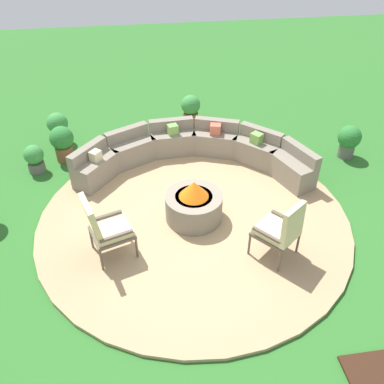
# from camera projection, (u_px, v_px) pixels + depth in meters

# --- Properties ---
(ground_plane) EXTENTS (24.00, 24.00, 0.00)m
(ground_plane) POSITION_uv_depth(u_px,v_px,m) (194.00, 220.00, 7.03)
(ground_plane) COLOR #2D6B28
(patio_circle) EXTENTS (5.22, 5.22, 0.06)m
(patio_circle) POSITION_uv_depth(u_px,v_px,m) (194.00, 219.00, 7.01)
(patio_circle) COLOR tan
(patio_circle) RESTS_ON ground_plane
(fire_pit) EXTENTS (0.95, 0.95, 0.74)m
(fire_pit) POSITION_uv_depth(u_px,v_px,m) (194.00, 204.00, 6.81)
(fire_pit) COLOR gray
(fire_pit) RESTS_ON patio_circle
(curved_stone_bench) EXTENTS (4.45, 2.09, 0.70)m
(curved_stone_bench) POSITION_uv_depth(u_px,v_px,m) (194.00, 152.00, 8.11)
(curved_stone_bench) COLOR gray
(curved_stone_bench) RESTS_ON patio_circle
(lounge_chair_front_left) EXTENTS (0.76, 0.72, 1.10)m
(lounge_chair_front_left) POSITION_uv_depth(u_px,v_px,m) (105.00, 227.00, 5.97)
(lounge_chair_front_left) COLOR brown
(lounge_chair_front_left) RESTS_ON patio_circle
(lounge_chair_front_right) EXTENTS (0.79, 0.81, 1.02)m
(lounge_chair_front_right) POSITION_uv_depth(u_px,v_px,m) (282.00, 229.00, 5.97)
(lounge_chair_front_right) COLOR brown
(lounge_chair_front_right) RESTS_ON patio_circle
(potted_plant_1) EXTENTS (0.44, 0.44, 0.74)m
(potted_plant_1) POSITION_uv_depth(u_px,v_px,m) (191.00, 109.00, 9.46)
(potted_plant_1) COLOR brown
(potted_plant_1) RESTS_ON ground_plane
(potted_plant_2) EXTENTS (0.38, 0.38, 0.57)m
(potted_plant_2) POSITION_uv_depth(u_px,v_px,m) (34.00, 158.00, 8.02)
(potted_plant_2) COLOR #605B56
(potted_plant_2) RESTS_ON ground_plane
(potted_plant_3) EXTENTS (0.47, 0.47, 0.75)m
(potted_plant_3) POSITION_uv_depth(u_px,v_px,m) (62.00, 142.00, 8.28)
(potted_plant_3) COLOR brown
(potted_plant_3) RESTS_ON ground_plane
(potted_plant_4) EXTENTS (0.47, 0.47, 0.70)m
(potted_plant_4) POSITION_uv_depth(u_px,v_px,m) (349.00, 140.00, 8.40)
(potted_plant_4) COLOR #605B56
(potted_plant_4) RESTS_ON ground_plane
(potted_plant_5) EXTENTS (0.45, 0.45, 0.70)m
(potted_plant_5) POSITION_uv_depth(u_px,v_px,m) (58.00, 126.00, 8.85)
(potted_plant_5) COLOR #605B56
(potted_plant_5) RESTS_ON ground_plane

